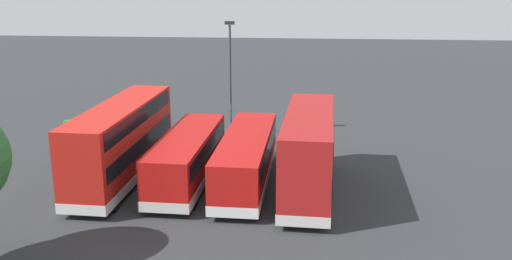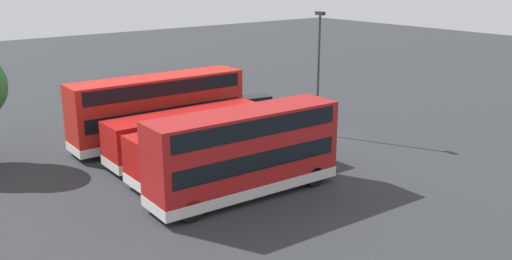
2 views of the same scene
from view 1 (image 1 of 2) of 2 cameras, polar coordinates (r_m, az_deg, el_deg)
ground_plane at (r=40.52m, az=-2.19°, el=-1.11°), size 140.00×140.00×0.00m
bus_double_decker_near_end at (r=30.28m, az=5.49°, el=-2.17°), size 3.05×10.59×4.55m
bus_single_deck_second at (r=31.62m, az=-1.01°, el=-2.89°), size 2.82×11.03×2.95m
bus_single_deck_third at (r=32.02m, az=-7.13°, el=-2.78°), size 2.89×10.26×2.95m
bus_double_decker_fourth at (r=33.05m, az=-13.75°, el=-1.02°), size 3.01×12.02×4.55m
car_hatchback_silver at (r=43.16m, az=-12.60°, el=0.53°), size 2.61×4.77×1.43m
lamp_post_tall at (r=40.58m, az=-2.68°, el=6.14°), size 0.70×0.30×8.59m
waste_bin_yellow at (r=44.94m, az=-18.96°, el=0.35°), size 0.60×0.60×0.95m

